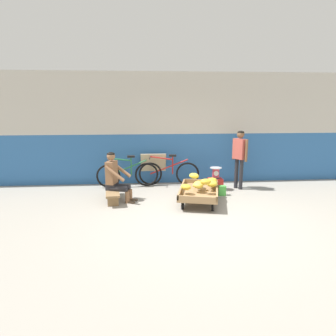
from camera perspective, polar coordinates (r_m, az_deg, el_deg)
ground_plane at (r=5.93m, az=6.67°, el=-9.89°), size 80.00×80.00×0.00m
back_wall at (r=8.51m, az=2.96°, el=7.50°), size 16.00×0.30×3.04m
banana_cart at (r=6.88m, az=5.89°, el=-4.59°), size 1.15×1.60×0.36m
banana_pile at (r=6.87m, az=6.56°, el=-2.74°), size 0.98×0.77×0.27m
low_bench at (r=7.11m, az=-10.49°, el=-4.52°), size 0.43×1.13×0.27m
vendor_seated at (r=6.98m, az=-9.95°, el=-1.69°), size 0.73×0.60×1.14m
plastic_crate at (r=7.95m, az=8.96°, el=-3.03°), size 0.36×0.28×0.30m
weighing_scale at (r=7.87m, az=9.04°, el=-0.91°), size 0.30×0.30×0.29m
bicycle_near_left at (r=8.14m, az=-7.68°, el=-1.15°), size 1.66×0.48×0.86m
bicycle_far_left at (r=8.23m, az=0.15°, el=-0.90°), size 1.66×0.48×0.86m
sign_board at (r=8.44m, az=-2.80°, el=-0.04°), size 0.70×0.30×0.86m
customer_adult at (r=8.01m, az=13.45°, el=2.77°), size 0.34×0.43×1.53m
shopping_bag at (r=7.51m, az=10.19°, el=-4.23°), size 0.18×0.12×0.24m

